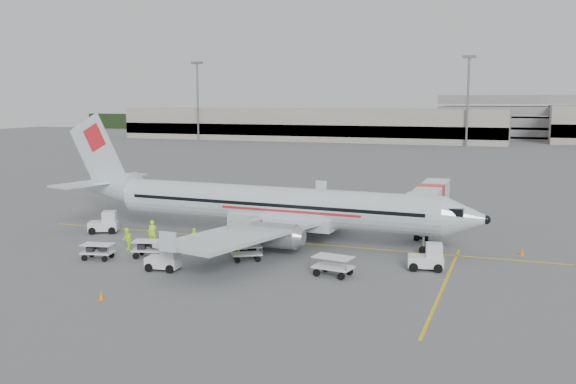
{
  "coord_description": "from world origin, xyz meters",
  "views": [
    {
      "loc": [
        18.13,
        -47.63,
        11.36
      ],
      "look_at": [
        0.0,
        2.0,
        3.8
      ],
      "focal_mm": 40.0,
      "sensor_mm": 36.0,
      "label": 1
    }
  ],
  "objects_px": {
    "belt_loader": "(236,231)",
    "tug_aft": "(103,222)",
    "jet_bridge": "(430,207)",
    "tug_fore": "(426,257)",
    "tug_mid": "(163,258)",
    "aircraft": "(274,180)"
  },
  "relations": [
    {
      "from": "belt_loader",
      "to": "tug_aft",
      "type": "relative_size",
      "value": 2.17
    },
    {
      "from": "jet_bridge",
      "to": "tug_fore",
      "type": "relative_size",
      "value": 6.33
    },
    {
      "from": "belt_loader",
      "to": "tug_fore",
      "type": "height_order",
      "value": "belt_loader"
    },
    {
      "from": "jet_bridge",
      "to": "tug_fore",
      "type": "bearing_deg",
      "value": -83.76
    },
    {
      "from": "tug_mid",
      "to": "tug_aft",
      "type": "relative_size",
      "value": 0.91
    },
    {
      "from": "tug_fore",
      "to": "tug_mid",
      "type": "xyz_separation_m",
      "value": [
        -16.63,
        -6.18,
        -0.05
      ]
    },
    {
      "from": "belt_loader",
      "to": "tug_aft",
      "type": "xyz_separation_m",
      "value": [
        -13.46,
        1.86,
        -0.49
      ]
    },
    {
      "from": "belt_loader",
      "to": "tug_fore",
      "type": "relative_size",
      "value": 2.24
    },
    {
      "from": "jet_bridge",
      "to": "tug_fore",
      "type": "height_order",
      "value": "jet_bridge"
    },
    {
      "from": "jet_bridge",
      "to": "tug_mid",
      "type": "relative_size",
      "value": 6.71
    },
    {
      "from": "belt_loader",
      "to": "tug_aft",
      "type": "distance_m",
      "value": 13.59
    },
    {
      "from": "belt_loader",
      "to": "tug_fore",
      "type": "bearing_deg",
      "value": -13.75
    },
    {
      "from": "jet_bridge",
      "to": "tug_aft",
      "type": "distance_m",
      "value": 28.78
    },
    {
      "from": "tug_fore",
      "to": "tug_aft",
      "type": "distance_m",
      "value": 28.1
    },
    {
      "from": "tug_aft",
      "to": "belt_loader",
      "type": "bearing_deg",
      "value": -33.84
    },
    {
      "from": "aircraft",
      "to": "tug_aft",
      "type": "bearing_deg",
      "value": -168.3
    },
    {
      "from": "jet_bridge",
      "to": "tug_mid",
      "type": "bearing_deg",
      "value": -126.31
    },
    {
      "from": "tug_mid",
      "to": "belt_loader",
      "type": "bearing_deg",
      "value": 67.71
    },
    {
      "from": "aircraft",
      "to": "tug_aft",
      "type": "relative_size",
      "value": 14.84
    },
    {
      "from": "tug_fore",
      "to": "tug_aft",
      "type": "height_order",
      "value": "tug_aft"
    },
    {
      "from": "jet_bridge",
      "to": "tug_aft",
      "type": "relative_size",
      "value": 6.14
    },
    {
      "from": "tug_fore",
      "to": "tug_aft",
      "type": "bearing_deg",
      "value": 164.4
    }
  ]
}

